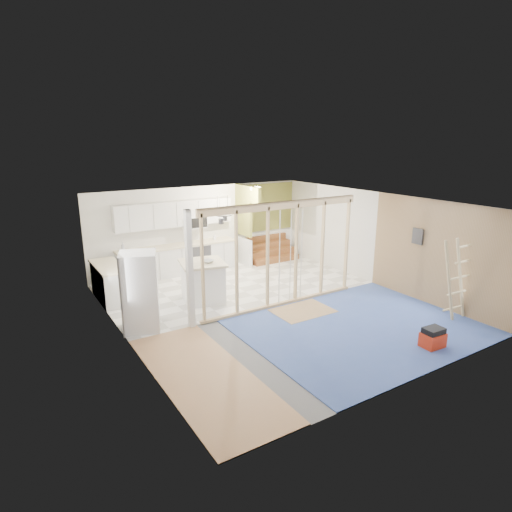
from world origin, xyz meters
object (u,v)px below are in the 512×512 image
fridge (140,292)px  toolbox (433,338)px  island (203,282)px  ladder (456,279)px

fridge → toolbox: fridge is taller
fridge → island: fridge is taller
ladder → toolbox: bearing=-133.5°
fridge → toolbox: size_ratio=3.76×
fridge → ladder: size_ratio=0.92×
fridge → island: size_ratio=1.36×
fridge → toolbox: (4.60, -3.85, -0.66)m
fridge → ladder: (6.19, -3.19, 0.10)m
fridge → ladder: bearing=-7.4°
island → ladder: bearing=-30.0°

